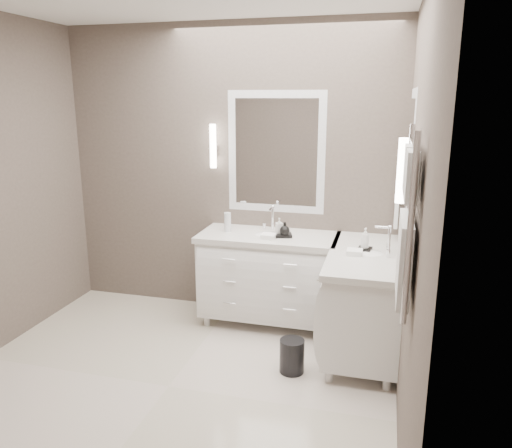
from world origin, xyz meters
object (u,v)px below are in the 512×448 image
(vanity_back, at_px, (268,273))
(vanity_right, at_px, (365,296))
(towel_ladder, at_px, (406,229))
(waste_bin, at_px, (292,356))

(vanity_back, height_order, vanity_right, same)
(vanity_back, height_order, towel_ladder, towel_ladder)
(vanity_back, relative_size, waste_bin, 4.72)
(vanity_back, height_order, waste_bin, vanity_back)
(vanity_back, relative_size, towel_ladder, 1.38)
(vanity_back, bearing_deg, waste_bin, -64.71)
(vanity_right, distance_m, towel_ladder, 1.60)
(vanity_back, relative_size, vanity_right, 1.00)
(towel_ladder, relative_size, waste_bin, 3.43)
(vanity_right, xyz_separation_m, towel_ladder, (0.23, -1.30, 0.91))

